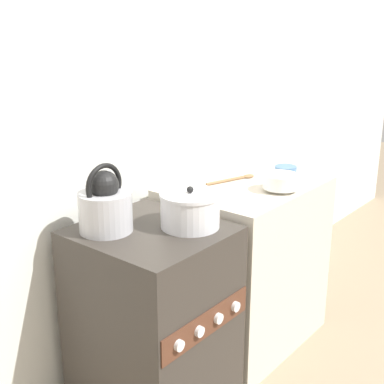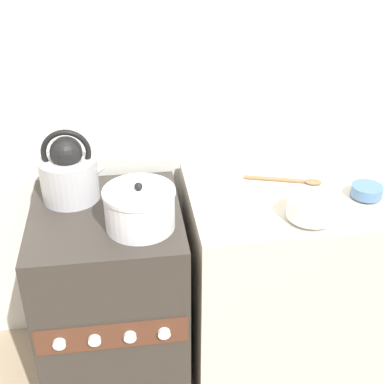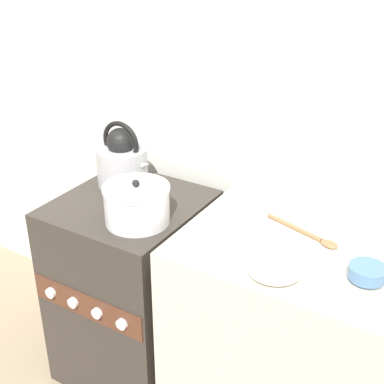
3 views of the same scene
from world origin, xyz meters
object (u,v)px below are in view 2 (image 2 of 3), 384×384
at_px(stove, 114,302).
at_px(cooking_pot, 140,208).
at_px(kettle, 69,173).
at_px(enamel_bowl, 312,208).
at_px(small_ceramic_bowl, 367,191).

height_order(stove, cooking_pot, cooking_pot).
distance_m(kettle, enamel_bowl, 0.88).
bearing_deg(cooking_pot, stove, 140.26).
relative_size(enamel_bowl, small_ceramic_bowl, 1.48).
height_order(stove, small_ceramic_bowl, small_ceramic_bowl).
distance_m(cooking_pot, small_ceramic_bowl, 0.83).
distance_m(stove, cooking_pot, 0.52).
bearing_deg(kettle, enamel_bowl, -20.42).
relative_size(kettle, cooking_pot, 1.13).
distance_m(stove, small_ceramic_bowl, 1.07).
distance_m(stove, kettle, 0.56).
height_order(stove, kettle, kettle).
bearing_deg(enamel_bowl, stove, 165.67).
height_order(kettle, small_ceramic_bowl, kettle).
bearing_deg(kettle, cooking_pot, -43.24).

